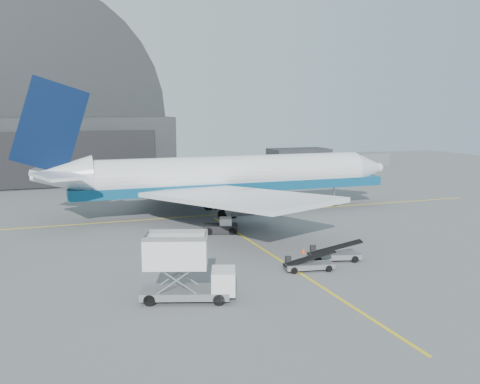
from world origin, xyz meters
name	(u,v)px	position (x,y,z in m)	size (l,w,h in m)	color
ground	(272,255)	(0.00, 0.00, 0.00)	(200.00, 200.00, 0.00)	#565659
taxi_lines	(228,227)	(0.00, 12.67, 0.01)	(80.00, 42.12, 0.02)	yellow
hangar	(30,130)	(-22.00, 64.95, 9.54)	(50.00, 28.30, 28.00)	black
distant_bldg_a	(299,165)	(38.00, 72.00, 0.00)	(14.00, 8.00, 4.00)	black
distant_bldg_b	(368,164)	(55.00, 68.00, 0.00)	(8.00, 6.00, 2.80)	slate
airliner	(219,177)	(1.43, 20.44, 4.84)	(49.29, 47.80, 17.30)	white
catering_truck	(184,269)	(-10.50, -8.83, 2.31)	(7.07, 4.43, 4.56)	slate
pushback_tug	(222,227)	(-1.63, 10.14, 0.64)	(4.14, 3.09, 1.71)	black
belt_loader_a	(309,264)	(0.99, -5.49, 0.52)	(4.48, 2.11, 1.67)	slate
belt_loader_b	(334,254)	(4.48, -3.62, 0.57)	(4.92, 2.71, 1.84)	slate
traffic_cone	(303,250)	(3.07, -0.37, 0.25)	(0.36, 0.36, 0.52)	#FF4508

